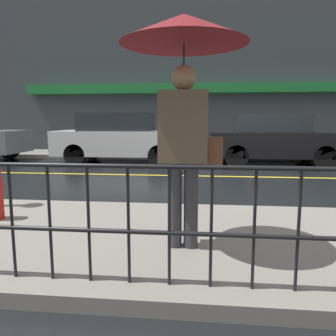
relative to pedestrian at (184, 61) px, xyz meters
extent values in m
plane|color=black|center=(1.48, 4.92, -1.90)|extent=(80.00, 80.00, 0.00)
cube|color=slate|center=(1.48, 0.32, -1.83)|extent=(28.00, 2.68, 0.13)
cube|color=slate|center=(1.48, 9.26, -1.83)|extent=(28.00, 2.15, 0.13)
cube|color=gold|center=(1.48, 4.92, -1.89)|extent=(25.20, 0.12, 0.01)
cube|color=#383D42|center=(1.48, 10.48, 1.55)|extent=(28.00, 0.30, 6.89)
cube|color=#196B2D|center=(1.48, 10.06, 0.70)|extent=(16.80, 0.55, 0.35)
cylinder|color=black|center=(-1.29, -0.77, -1.32)|extent=(0.02, 0.02, 0.90)
cylinder|color=black|center=(-0.98, -0.77, -1.32)|extent=(0.02, 0.02, 0.90)
cylinder|color=black|center=(-0.68, -0.77, -1.32)|extent=(0.02, 0.02, 0.90)
cylinder|color=black|center=(-0.37, -0.77, -1.32)|extent=(0.02, 0.02, 0.90)
cylinder|color=black|center=(-0.06, -0.77, -1.32)|extent=(0.02, 0.02, 0.90)
cylinder|color=black|center=(0.25, -0.77, -1.32)|extent=(0.02, 0.02, 0.90)
cylinder|color=black|center=(0.56, -0.77, -1.32)|extent=(0.02, 0.02, 0.90)
cylinder|color=black|center=(0.86, -0.77, -1.32)|extent=(0.02, 0.02, 0.90)
cylinder|color=#333338|center=(-0.08, 0.00, -1.35)|extent=(0.14, 0.14, 0.84)
cylinder|color=#333338|center=(0.07, 0.00, -1.35)|extent=(0.14, 0.14, 0.84)
cube|color=brown|center=(0.00, 0.00, -0.59)|extent=(0.46, 0.27, 0.67)
sphere|color=#9D7A52|center=(0.00, 0.00, -0.15)|extent=(0.23, 0.23, 0.23)
cylinder|color=#262628|center=(0.00, 0.00, -0.22)|extent=(0.02, 0.02, 0.74)
cone|color=maroon|center=(0.00, 0.00, 0.28)|extent=(1.17, 1.17, 0.26)
cube|color=brown|center=(0.25, 0.00, -0.84)|extent=(0.24, 0.12, 0.30)
cylinder|color=black|center=(-6.68, 7.94, -1.54)|extent=(0.71, 0.22, 0.71)
cube|color=silver|center=(-2.35, 7.20, -1.24)|extent=(4.13, 1.80, 0.76)
cube|color=#1E2328|center=(-2.52, 7.20, -0.58)|extent=(2.15, 1.65, 0.56)
cylinder|color=black|center=(-1.07, 7.99, -1.57)|extent=(0.66, 0.22, 0.66)
cylinder|color=black|center=(-1.07, 6.41, -1.57)|extent=(0.66, 0.22, 0.66)
cylinder|color=black|center=(-3.63, 7.99, -1.57)|extent=(0.66, 0.22, 0.66)
cylinder|color=black|center=(-3.63, 6.41, -1.57)|extent=(0.66, 0.22, 0.66)
cube|color=black|center=(2.38, 7.20, -1.24)|extent=(3.91, 1.86, 0.74)
cube|color=#1E2328|center=(2.22, 7.20, -0.62)|extent=(2.03, 1.71, 0.52)
cylinder|color=black|center=(3.59, 8.02, -1.56)|extent=(0.67, 0.22, 0.67)
cylinder|color=black|center=(3.59, 6.38, -1.56)|extent=(0.67, 0.22, 0.67)
cylinder|color=black|center=(1.17, 8.02, -1.56)|extent=(0.67, 0.22, 0.67)
cylinder|color=black|center=(1.17, 6.38, -1.56)|extent=(0.67, 0.22, 0.67)
camera|label=1|loc=(0.17, -3.09, -0.53)|focal=35.00mm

